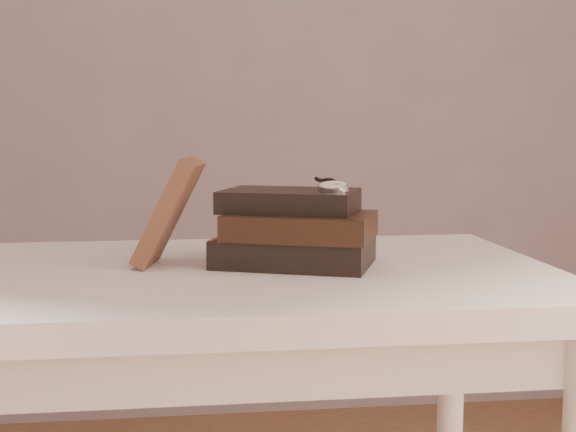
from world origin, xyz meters
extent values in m
cube|color=silver|center=(0.00, 0.35, 0.73)|extent=(1.00, 0.60, 0.04)
cube|color=white|center=(0.00, 0.35, 0.67)|extent=(0.88, 0.49, 0.08)
cube|color=black|center=(0.12, 0.36, 0.77)|extent=(0.27, 0.23, 0.04)
cube|color=#EFE7C3|center=(0.12, 0.36, 0.77)|extent=(0.26, 0.21, 0.03)
cube|color=gold|center=(0.02, 0.43, 0.77)|extent=(0.01, 0.01, 0.04)
cube|color=maroon|center=(0.01, 0.40, 0.77)|extent=(0.06, 0.14, 0.04)
cube|color=black|center=(0.12, 0.35, 0.81)|extent=(0.25, 0.21, 0.04)
cube|color=#EFE7C3|center=(0.13, 0.35, 0.81)|extent=(0.24, 0.20, 0.03)
cube|color=gold|center=(0.04, 0.41, 0.81)|extent=(0.01, 0.01, 0.04)
cube|color=black|center=(0.11, 0.38, 0.85)|extent=(0.23, 0.20, 0.03)
cube|color=#EFE7C3|center=(0.11, 0.37, 0.85)|extent=(0.23, 0.19, 0.03)
cube|color=gold|center=(0.03, 0.43, 0.85)|extent=(0.01, 0.01, 0.03)
cube|color=#48291B|center=(-0.07, 0.38, 0.83)|extent=(0.12, 0.12, 0.16)
cylinder|color=silver|center=(0.17, 0.33, 0.87)|extent=(0.06, 0.06, 0.02)
cylinder|color=white|center=(0.17, 0.33, 0.87)|extent=(0.05, 0.05, 0.01)
torus|color=silver|center=(0.17, 0.33, 0.87)|extent=(0.06, 0.06, 0.01)
cylinder|color=silver|center=(0.18, 0.35, 0.87)|extent=(0.01, 0.01, 0.01)
cube|color=black|center=(0.17, 0.33, 0.88)|extent=(0.01, 0.01, 0.00)
cube|color=black|center=(0.17, 0.33, 0.88)|extent=(0.01, 0.00, 0.00)
sphere|color=black|center=(0.18, 0.36, 0.88)|extent=(0.01, 0.01, 0.01)
sphere|color=black|center=(0.18, 0.37, 0.88)|extent=(0.01, 0.01, 0.01)
sphere|color=black|center=(0.17, 0.38, 0.88)|extent=(0.01, 0.01, 0.01)
sphere|color=black|center=(0.17, 0.39, 0.88)|extent=(0.01, 0.01, 0.01)
sphere|color=black|center=(0.17, 0.40, 0.88)|extent=(0.01, 0.01, 0.01)
sphere|color=black|center=(0.17, 0.41, 0.87)|extent=(0.01, 0.01, 0.01)
sphere|color=black|center=(0.17, 0.42, 0.87)|extent=(0.01, 0.01, 0.01)
sphere|color=black|center=(0.17, 0.43, 0.87)|extent=(0.01, 0.01, 0.01)
sphere|color=black|center=(0.16, 0.44, 0.87)|extent=(0.01, 0.01, 0.01)
sphere|color=black|center=(0.16, 0.45, 0.87)|extent=(0.01, 0.01, 0.01)
torus|color=silver|center=(0.04, 0.47, 0.82)|extent=(0.05, 0.03, 0.05)
torus|color=silver|center=(0.09, 0.45, 0.82)|extent=(0.05, 0.03, 0.05)
cylinder|color=silver|center=(0.07, 0.46, 0.82)|extent=(0.01, 0.01, 0.00)
cylinder|color=silver|center=(0.04, 0.52, 0.81)|extent=(0.04, 0.10, 0.02)
cylinder|color=silver|center=(0.13, 0.49, 0.81)|extent=(0.04, 0.10, 0.02)
camera|label=1|loc=(-0.05, -0.81, 0.97)|focal=49.56mm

